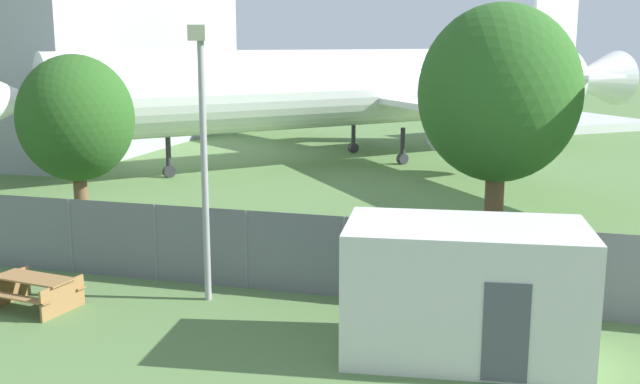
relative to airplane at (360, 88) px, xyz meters
name	(u,v)px	position (x,y,z in m)	size (l,w,h in m)	color
hangar_building	(3,22)	(-23.21, 2.03, 3.60)	(22.30, 21.80, 16.50)	#9EA3A8
perimeter_fence	(246,250)	(1.86, -21.48, -2.77)	(56.07, 0.07, 2.06)	slate
airplane	(360,88)	(0.00, 0.00, 0.00)	(30.60, 31.05, 11.69)	white
portable_cabin	(465,290)	(7.54, -24.13, -2.45)	(4.99, 3.08, 2.69)	silver
picnic_bench_near_cabin	(34,289)	(-2.48, -24.17, -3.32)	(2.10, 1.66, 0.76)	olive
tree_near_hangar	(76,119)	(-5.14, -18.04, 0.03)	(3.62, 3.62, 5.84)	brown
tree_behind_benches	(499,94)	(7.79, -17.83, 1.02)	(4.36, 4.36, 7.25)	brown
light_mast	(203,133)	(1.24, -22.52, 0.32)	(0.44, 0.44, 6.59)	#99999E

